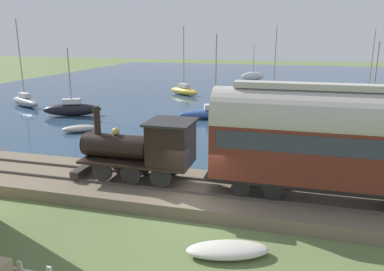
{
  "coord_description": "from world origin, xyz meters",
  "views": [
    {
      "loc": [
        -13.86,
        -3.7,
        7.17
      ],
      "look_at": [
        7.44,
        2.08,
        1.26
      ],
      "focal_mm": 35.0,
      "sensor_mm": 36.0,
      "label": 1
    }
  ],
  "objects_px": {
    "sailboat_red": "(368,97)",
    "rowboat_off_pier": "(304,173)",
    "sailboat_yellow": "(184,90)",
    "sailboat_black": "(72,109)",
    "sailboat_gray": "(25,101)",
    "sailboat_blue": "(215,113)",
    "sailboat_green": "(273,91)",
    "rowboat_mid_harbor": "(236,147)",
    "beached_dinghy": "(228,250)",
    "sailboat_brown": "(370,119)",
    "steam_locomotive": "(146,146)",
    "sailboat_white": "(253,76)",
    "passenger_coach": "(337,137)",
    "rowboat_near_shore": "(80,129)"
  },
  "relations": [
    {
      "from": "sailboat_brown",
      "to": "sailboat_gray",
      "type": "relative_size",
      "value": 0.77
    },
    {
      "from": "sailboat_black",
      "to": "sailboat_green",
      "type": "bearing_deg",
      "value": -66.2
    },
    {
      "from": "sailboat_green",
      "to": "sailboat_black",
      "type": "xyz_separation_m",
      "value": [
        -16.98,
        17.17,
        -0.0
      ]
    },
    {
      "from": "passenger_coach",
      "to": "sailboat_red",
      "type": "height_order",
      "value": "sailboat_red"
    },
    {
      "from": "sailboat_blue",
      "to": "sailboat_black",
      "type": "xyz_separation_m",
      "value": [
        -2.26,
        12.95,
        0.13
      ]
    },
    {
      "from": "sailboat_brown",
      "to": "sailboat_white",
      "type": "relative_size",
      "value": 1.15
    },
    {
      "from": "sailboat_yellow",
      "to": "beached_dinghy",
      "type": "relative_size",
      "value": 2.76
    },
    {
      "from": "sailboat_red",
      "to": "sailboat_yellow",
      "type": "relative_size",
      "value": 0.95
    },
    {
      "from": "rowboat_mid_harbor",
      "to": "beached_dinghy",
      "type": "bearing_deg",
      "value": 145.44
    },
    {
      "from": "sailboat_green",
      "to": "sailboat_yellow",
      "type": "xyz_separation_m",
      "value": [
        -2.2,
        10.79,
        -0.07
      ]
    },
    {
      "from": "passenger_coach",
      "to": "rowboat_near_shore",
      "type": "relative_size",
      "value": 3.77
    },
    {
      "from": "sailboat_blue",
      "to": "sailboat_red",
      "type": "xyz_separation_m",
      "value": [
        12.65,
        -14.55,
        0.13
      ]
    },
    {
      "from": "sailboat_brown",
      "to": "beached_dinghy",
      "type": "xyz_separation_m",
      "value": [
        -20.99,
        7.88,
        -0.45
      ]
    },
    {
      "from": "sailboat_green",
      "to": "sailboat_yellow",
      "type": "bearing_deg",
      "value": 114.42
    },
    {
      "from": "sailboat_yellow",
      "to": "beached_dinghy",
      "type": "xyz_separation_m",
      "value": [
        -33.5,
        -11.36,
        -0.35
      ]
    },
    {
      "from": "sailboat_blue",
      "to": "sailboat_black",
      "type": "relative_size",
      "value": 1.2
    },
    {
      "from": "sailboat_yellow",
      "to": "rowboat_mid_harbor",
      "type": "xyz_separation_m",
      "value": [
        -21.28,
        -9.79,
        -0.39
      ]
    },
    {
      "from": "sailboat_brown",
      "to": "rowboat_mid_harbor",
      "type": "bearing_deg",
      "value": 123.59
    },
    {
      "from": "passenger_coach",
      "to": "sailboat_gray",
      "type": "height_order",
      "value": "sailboat_gray"
    },
    {
      "from": "rowboat_near_shore",
      "to": "sailboat_blue",
      "type": "bearing_deg",
      "value": -82.88
    },
    {
      "from": "sailboat_black",
      "to": "passenger_coach",
      "type": "bearing_deg",
      "value": -145.16
    },
    {
      "from": "steam_locomotive",
      "to": "passenger_coach",
      "type": "bearing_deg",
      "value": -90.0
    },
    {
      "from": "sailboat_black",
      "to": "rowboat_mid_harbor",
      "type": "height_order",
      "value": "sailboat_black"
    },
    {
      "from": "sailboat_brown",
      "to": "sailboat_yellow",
      "type": "distance_m",
      "value": 22.95
    },
    {
      "from": "sailboat_blue",
      "to": "rowboat_mid_harbor",
      "type": "relative_size",
      "value": 2.52
    },
    {
      "from": "passenger_coach",
      "to": "beached_dinghy",
      "type": "height_order",
      "value": "passenger_coach"
    },
    {
      "from": "sailboat_yellow",
      "to": "rowboat_off_pier",
      "type": "bearing_deg",
      "value": -118.61
    },
    {
      "from": "rowboat_off_pier",
      "to": "beached_dinghy",
      "type": "xyz_separation_m",
      "value": [
        -8.1,
        2.6,
        -0.02
      ]
    },
    {
      "from": "sailboat_red",
      "to": "sailboat_gray",
      "type": "height_order",
      "value": "sailboat_gray"
    },
    {
      "from": "sailboat_green",
      "to": "rowboat_off_pier",
      "type": "xyz_separation_m",
      "value": [
        -27.6,
        -3.17,
        -0.4
      ]
    },
    {
      "from": "steam_locomotive",
      "to": "sailboat_brown",
      "type": "bearing_deg",
      "value": -36.5
    },
    {
      "from": "steam_locomotive",
      "to": "rowboat_mid_harbor",
      "type": "height_order",
      "value": "steam_locomotive"
    },
    {
      "from": "sailboat_gray",
      "to": "steam_locomotive",
      "type": "bearing_deg",
      "value": -101.85
    },
    {
      "from": "sailboat_black",
      "to": "rowboat_mid_harbor",
      "type": "distance_m",
      "value": 17.43
    },
    {
      "from": "sailboat_red",
      "to": "rowboat_off_pier",
      "type": "distance_m",
      "value": 26.53
    },
    {
      "from": "sailboat_gray",
      "to": "beached_dinghy",
      "type": "xyz_separation_m",
      "value": [
        -21.64,
        -25.17,
        -0.36
      ]
    },
    {
      "from": "sailboat_yellow",
      "to": "sailboat_red",
      "type": "bearing_deg",
      "value": -57.04
    },
    {
      "from": "steam_locomotive",
      "to": "sailboat_green",
      "type": "xyz_separation_m",
      "value": [
        31.49,
        -3.97,
        -1.63
      ]
    },
    {
      "from": "sailboat_black",
      "to": "rowboat_off_pier",
      "type": "xyz_separation_m",
      "value": [
        -10.63,
        -20.34,
        -0.4
      ]
    },
    {
      "from": "sailboat_red",
      "to": "rowboat_off_pier",
      "type": "height_order",
      "value": "sailboat_red"
    },
    {
      "from": "sailboat_gray",
      "to": "sailboat_blue",
      "type": "bearing_deg",
      "value": -63.49
    },
    {
      "from": "steam_locomotive",
      "to": "beached_dinghy",
      "type": "height_order",
      "value": "steam_locomotive"
    },
    {
      "from": "sailboat_blue",
      "to": "sailboat_yellow",
      "type": "xyz_separation_m",
      "value": [
        12.51,
        6.58,
        0.06
      ]
    },
    {
      "from": "sailboat_brown",
      "to": "rowboat_mid_harbor",
      "type": "relative_size",
      "value": 2.32
    },
    {
      "from": "passenger_coach",
      "to": "rowboat_mid_harbor",
      "type": "xyz_separation_m",
      "value": [
        8.01,
        5.14,
        -3.11
      ]
    },
    {
      "from": "beached_dinghy",
      "to": "sailboat_blue",
      "type": "bearing_deg",
      "value": 12.85
    },
    {
      "from": "sailboat_red",
      "to": "sailboat_blue",
      "type": "bearing_deg",
      "value": 123.41
    },
    {
      "from": "sailboat_yellow",
      "to": "sailboat_gray",
      "type": "distance_m",
      "value": 18.19
    },
    {
      "from": "sailboat_red",
      "to": "rowboat_off_pier",
      "type": "xyz_separation_m",
      "value": [
        -25.54,
        7.17,
        -0.4
      ]
    },
    {
      "from": "sailboat_yellow",
      "to": "sailboat_black",
      "type": "distance_m",
      "value": 16.09
    }
  ]
}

